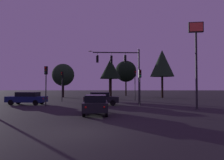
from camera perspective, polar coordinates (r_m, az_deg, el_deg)
ground_plane at (r=34.49m, az=-2.63°, el=-5.42°), size 168.00×168.00×0.00m
traffic_signal_mast_arm at (r=26.43m, az=3.05°, el=4.19°), size 6.55×0.60×6.93m
traffic_light_corner_left at (r=31.19m, az=-13.50°, el=-0.07°), size 0.37×0.39×4.36m
traffic_light_corner_right at (r=23.52m, az=7.73°, el=-0.02°), size 0.34×0.37×4.08m
traffic_light_median at (r=32.51m, az=6.40°, el=0.16°), size 0.37×0.39×4.66m
traffic_light_far_side at (r=24.01m, az=-17.64°, el=0.54°), size 0.34×0.38×4.42m
car_nearside_lane at (r=16.35m, az=-4.43°, el=-6.66°), size 2.01×4.07×1.52m
car_crossing_left at (r=26.94m, az=-22.25°, el=-4.61°), size 4.75×2.20×1.52m
car_crossing_right at (r=24.50m, az=-2.88°, el=-5.04°), size 4.15×1.91×1.52m
store_sign_illuminated at (r=21.94m, az=22.16°, el=8.53°), size 1.42×0.43×8.44m
tree_behind_sign at (r=36.16m, az=-0.41°, el=2.97°), size 3.64×3.64×6.97m
tree_left_far at (r=41.90m, az=13.65°, el=4.47°), size 4.65×4.65×9.36m
tree_center_horizon at (r=42.93m, az=-13.22°, el=1.37°), size 4.45×4.45×6.76m
tree_right_cluster at (r=48.86m, az=3.89°, el=2.38°), size 4.98×4.98×8.24m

